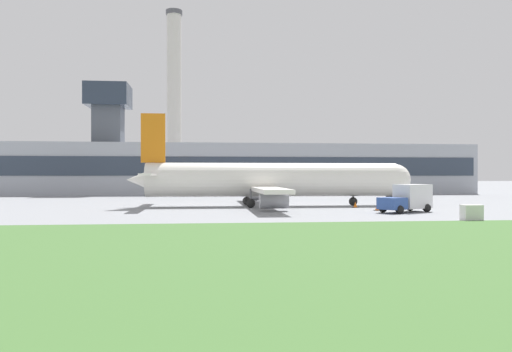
{
  "coord_description": "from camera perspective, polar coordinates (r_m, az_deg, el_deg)",
  "views": [
    {
      "loc": [
        -5.69,
        -49.95,
        3.13
      ],
      "look_at": [
        -0.41,
        -0.26,
        3.04
      ],
      "focal_mm": 35.0,
      "sensor_mm": 36.0,
      "label": 1
    }
  ],
  "objects": [
    {
      "name": "grass_strip",
      "position": [
        14.93,
        16.87,
        -11.89
      ],
      "size": [
        240.0,
        37.0,
        0.06
      ],
      "color": "#426B33",
      "rests_on": "ground_plane"
    },
    {
      "name": "ground_crew_person",
      "position": [
        48.68,
        18.7,
        -2.5
      ],
      "size": [
        0.57,
        0.57,
        1.82
      ],
      "color": "#23283D",
      "rests_on": "ground_plane"
    },
    {
      "name": "traffic_cone_wingtip",
      "position": [
        48.9,
        11.29,
        -3.26
      ],
      "size": [
        0.56,
        0.56,
        0.58
      ],
      "color": "black",
      "rests_on": "ground_plane"
    },
    {
      "name": "ground_plane",
      "position": [
        50.37,
        0.43,
        -3.46
      ],
      "size": [
        400.0,
        400.0,
        0.0
      ],
      "primitive_type": "plane",
      "color": "gray"
    },
    {
      "name": "pushback_tug",
      "position": [
        54.96,
        16.79,
        -2.14
      ],
      "size": [
        3.91,
        3.16,
        2.16
      ],
      "color": "#232328",
      "rests_on": "ground_plane"
    },
    {
      "name": "traffic_cone_near_nose",
      "position": [
        45.38,
        13.69,
        -3.56
      ],
      "size": [
        0.62,
        0.62,
        0.52
      ],
      "color": "black",
      "rests_on": "ground_plane"
    },
    {
      "name": "baggage_truck",
      "position": [
        44.08,
        16.98,
        -2.5
      ],
      "size": [
        5.3,
        4.04,
        2.34
      ],
      "color": "#2D4C93",
      "rests_on": "ground_plane"
    },
    {
      "name": "smokestack_left",
      "position": [
        112.33,
        -9.34,
        8.64
      ],
      "size": [
        3.61,
        3.61,
        39.35
      ],
      "color": "beige",
      "rests_on": "ground_plane"
    },
    {
      "name": "utility_cabinet",
      "position": [
        37.4,
        23.41,
        -3.87
      ],
      "size": [
        1.29,
        0.87,
        1.09
      ],
      "color": "silver",
      "rests_on": "ground_plane"
    },
    {
      "name": "terminal_building",
      "position": [
        84.28,
        -3.03,
        1.03
      ],
      "size": [
        79.37,
        11.83,
        18.03
      ],
      "color": "#9EA3AD",
      "rests_on": "ground_plane"
    },
    {
      "name": "airplane",
      "position": [
        50.13,
        1.55,
        -0.5
      ],
      "size": [
        28.76,
        24.44,
        9.19
      ],
      "color": "white",
      "rests_on": "ground_plane"
    }
  ]
}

